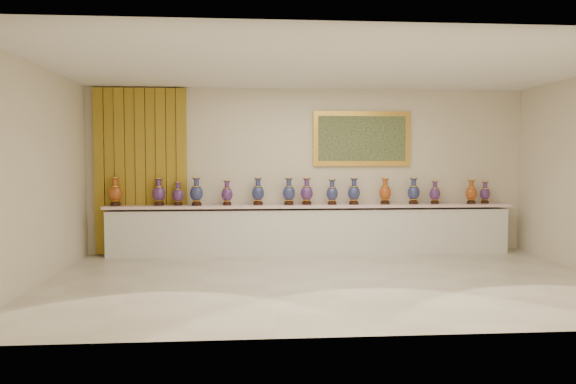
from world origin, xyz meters
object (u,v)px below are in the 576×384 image
Objects in this scene: vase_1 at (159,193)px; vase_2 at (178,195)px; counter at (311,230)px; vase_0 at (115,193)px.

vase_1 reaches higher than vase_2.
counter is 17.38× the size of vase_2.
counter is at bearing -0.12° from vase_2.
counter is at bearing -0.20° from vase_1.
vase_2 is (-2.36, 0.00, 0.65)m from counter.
vase_0 is (-3.45, 0.00, 0.69)m from counter.
vase_0 is at bearing 179.92° from counter.
vase_0 is at bearing -179.66° from vase_1.
vase_1 is at bearing 179.80° from counter.
vase_1 is 1.16× the size of vase_2.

